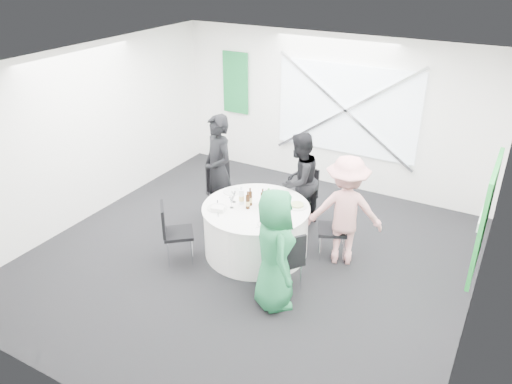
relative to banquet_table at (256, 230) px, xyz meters
The scene contains 43 objects.
floor 0.43m from the banquet_table, 90.00° to the right, with size 6.00×6.00×0.00m, color black.
ceiling 2.43m from the banquet_table, 90.00° to the right, with size 6.00×6.00×0.00m, color white.
wall_back 2.98m from the banquet_table, 90.00° to the left, with size 6.00×6.00×0.00m, color white.
wall_front 3.36m from the banquet_table, 90.00° to the right, with size 6.00×6.00×0.00m, color white.
wall_left 3.17m from the banquet_table, behind, with size 6.00×6.00×0.00m, color white.
wall_right 3.17m from the banquet_table, ahead, with size 6.00×6.00×0.00m, color white.
window_panel 2.99m from the banquet_table, 83.80° to the left, with size 2.60×0.03×1.60m, color white.
window_brace_a 2.96m from the banquet_table, 83.71° to the left, with size 0.05×0.05×3.16m, color silver.
window_brace_b 2.96m from the banquet_table, 83.71° to the left, with size 0.05×0.05×3.16m, color silver.
green_banner 3.65m from the banquet_table, 126.03° to the left, with size 0.55×0.04×1.20m, color #156B2E.
green_sign 3.08m from the banquet_table, ahead, with size 0.05×1.20×1.40m, color #17822C.
banquet_table is the anchor object (origin of this frame).
chair_back 1.25m from the banquet_table, 80.44° to the left, with size 0.48×0.49×0.92m.
chair_back_left 1.18m from the banquet_table, 148.46° to the left, with size 0.61×0.60×0.97m.
chair_back_right 1.21m from the banquet_table, 23.42° to the left, with size 0.55×0.55×0.92m.
chair_front_right 1.02m from the banquet_table, 36.46° to the right, with size 0.56×0.56×0.88m.
chair_front_left 1.22m from the banquet_table, 140.08° to the right, with size 0.58×0.58×0.91m.
person_man_back_left 1.26m from the banquet_table, 151.34° to the left, with size 0.66×0.44×1.82m, color black.
person_man_back 1.13m from the banquet_table, 79.03° to the left, with size 0.77×0.42×1.59m, color black.
person_woman_pink 1.34m from the banquet_table, 19.42° to the left, with size 1.05×0.49×1.63m, color pink.
person_woman_green 1.28m from the banquet_table, 49.92° to the right, with size 0.79×0.51×1.61m, color #207744.
plate_back 0.64m from the banquet_table, 87.05° to the left, with size 0.26×0.26×0.01m.
plate_back_left 0.71m from the banquet_table, 156.62° to the left, with size 0.27×0.27×0.01m.
plate_back_right 0.71m from the banquet_table, 30.78° to the left, with size 0.29×0.29×0.04m.
plate_front_right 0.65m from the banquet_table, 42.90° to the right, with size 0.28×0.28×0.04m.
plate_front_left 0.68m from the banquet_table, 146.17° to the right, with size 0.28×0.28×0.01m.
napkin 0.69m from the banquet_table, 137.73° to the right, with size 0.18×0.12×0.05m, color white.
beer_bottle_a 0.50m from the banquet_table, behind, with size 0.06×0.06×0.27m.
beer_bottle_b 0.49m from the banquet_table, 73.58° to the left, with size 0.06×0.06×0.24m.
beer_bottle_c 0.51m from the banquet_table, ahead, with size 0.06×0.06×0.26m.
beer_bottle_d 0.50m from the banquet_table, 129.41° to the right, with size 0.06×0.06×0.27m.
green_water_bottle 0.54m from the banquet_table, 18.09° to the left, with size 0.08×0.08×0.31m.
clear_water_bottle 0.54m from the banquet_table, behind, with size 0.08×0.08×0.28m.
wine_glass_a 0.62m from the banquet_table, 27.53° to the right, with size 0.07×0.07×0.17m.
wine_glass_b 0.62m from the banquet_table, behind, with size 0.07×0.07×0.17m.
wine_glass_c 0.61m from the banquet_table, 146.66° to the right, with size 0.07×0.07×0.17m.
wine_glass_d 0.62m from the banquet_table, 27.52° to the left, with size 0.07×0.07×0.17m.
fork_a 0.69m from the banquet_table, 71.72° to the left, with size 0.01×0.15×0.01m, color silver.
knife_a 0.69m from the banquet_table, 102.69° to the left, with size 0.01×0.15×0.01m, color silver.
fork_b 0.69m from the banquet_table, 162.79° to the right, with size 0.01×0.15×0.01m, color silver.
knife_b 0.69m from the banquet_table, 128.10° to the right, with size 0.01×0.15×0.01m, color silver.
fork_c 0.69m from the banquet_table, 54.57° to the right, with size 0.01×0.15×0.01m, color silver.
knife_c 0.69m from the banquet_table, 21.59° to the right, with size 0.01×0.15×0.01m, color silver.
Camera 1 is at (3.08, -5.31, 4.17)m, focal length 35.00 mm.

